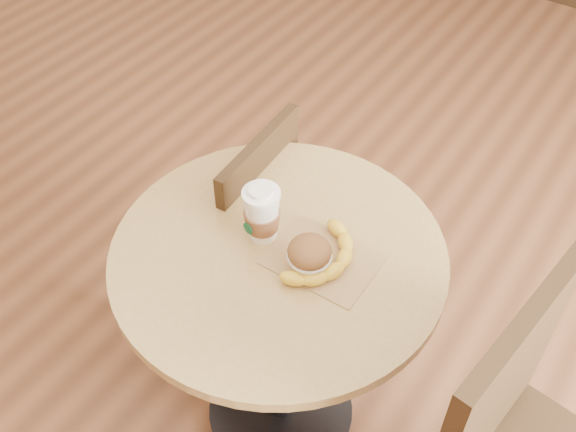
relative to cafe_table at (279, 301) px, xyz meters
The scene contains 6 objects.
cafe_table is the anchor object (origin of this frame).
chair_left 0.38m from the cafe_table, 147.32° to the left, with size 0.39×0.39×0.84m.
kraft_bag 0.22m from the cafe_table, 17.86° to the left, with size 0.24×0.18×0.00m, color #A4804F.
coffee_cup 0.26m from the cafe_table, 160.61° to the left, with size 0.09×0.09×0.15m.
muffin 0.25m from the cafe_table, ahead, with size 0.10×0.10×0.09m.
banana 0.24m from the cafe_table, 13.91° to the left, with size 0.12×0.25×0.03m, color yellow, non-canonical shape.
Camera 1 is at (0.56, -0.95, 1.91)m, focal length 42.00 mm.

